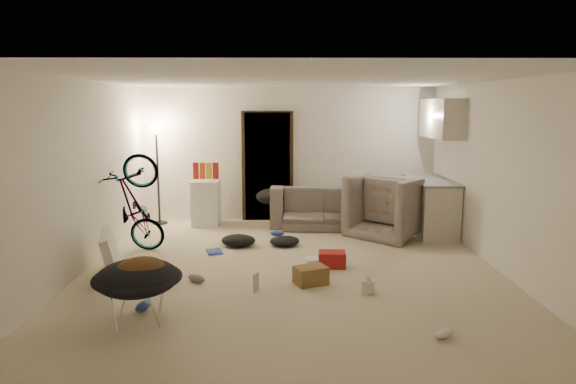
{
  "coord_description": "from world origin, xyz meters",
  "views": [
    {
      "loc": [
        -0.12,
        -6.67,
        2.18
      ],
      "look_at": [
        -0.04,
        0.6,
        0.94
      ],
      "focal_mm": 32.0,
      "sensor_mm": 36.0,
      "label": 1
    }
  ],
  "objects_px": {
    "kitchen_counter": "(430,207)",
    "saucer_chair": "(138,286)",
    "tv_box": "(111,255)",
    "sofa": "(324,211)",
    "drink_case_a": "(311,275)",
    "armchair": "(395,212)",
    "drink_case_b": "(332,259)",
    "floor_lamp": "(157,153)",
    "mini_fridge": "(206,203)",
    "bicycle": "(136,226)",
    "juicer": "(368,285)"
  },
  "relations": [
    {
      "from": "kitchen_counter",
      "to": "saucer_chair",
      "type": "relative_size",
      "value": 1.68
    },
    {
      "from": "kitchen_counter",
      "to": "tv_box",
      "type": "relative_size",
      "value": 1.68
    },
    {
      "from": "kitchen_counter",
      "to": "saucer_chair",
      "type": "bearing_deg",
      "value": -137.18
    },
    {
      "from": "sofa",
      "to": "drink_case_a",
      "type": "xyz_separation_m",
      "value": [
        -0.4,
        -3.08,
        -0.17
      ]
    },
    {
      "from": "armchair",
      "to": "drink_case_b",
      "type": "xyz_separation_m",
      "value": [
        -1.23,
        -1.8,
        -0.27
      ]
    },
    {
      "from": "floor_lamp",
      "to": "saucer_chair",
      "type": "height_order",
      "value": "floor_lamp"
    },
    {
      "from": "sofa",
      "to": "kitchen_counter",
      "type": "bearing_deg",
      "value": 169.77
    },
    {
      "from": "armchair",
      "to": "mini_fridge",
      "type": "relative_size",
      "value": 1.41
    },
    {
      "from": "bicycle",
      "to": "drink_case_b",
      "type": "xyz_separation_m",
      "value": [
        2.86,
        -0.75,
        -0.29
      ]
    },
    {
      "from": "sofa",
      "to": "drink_case_b",
      "type": "height_order",
      "value": "sofa"
    },
    {
      "from": "saucer_chair",
      "to": "juicer",
      "type": "height_order",
      "value": "saucer_chair"
    },
    {
      "from": "saucer_chair",
      "to": "drink_case_b",
      "type": "height_order",
      "value": "saucer_chair"
    },
    {
      "from": "kitchen_counter",
      "to": "saucer_chair",
      "type": "height_order",
      "value": "kitchen_counter"
    },
    {
      "from": "floor_lamp",
      "to": "juicer",
      "type": "bearing_deg",
      "value": -47.63
    },
    {
      "from": "bicycle",
      "to": "tv_box",
      "type": "bearing_deg",
      "value": -177.21
    },
    {
      "from": "bicycle",
      "to": "drink_case_b",
      "type": "relative_size",
      "value": 4.19
    },
    {
      "from": "kitchen_counter",
      "to": "armchair",
      "type": "distance_m",
      "value": 0.66
    },
    {
      "from": "sofa",
      "to": "drink_case_b",
      "type": "distance_m",
      "value": 2.41
    },
    {
      "from": "saucer_chair",
      "to": "tv_box",
      "type": "bearing_deg",
      "value": 117.86
    },
    {
      "from": "juicer",
      "to": "mini_fridge",
      "type": "bearing_deg",
      "value": 124.44
    },
    {
      "from": "tv_box",
      "to": "drink_case_b",
      "type": "xyz_separation_m",
      "value": [
        2.86,
        0.4,
        -0.19
      ]
    },
    {
      "from": "sofa",
      "to": "armchair",
      "type": "bearing_deg",
      "value": 156.16
    },
    {
      "from": "tv_box",
      "to": "drink_case_a",
      "type": "bearing_deg",
      "value": -22.2
    },
    {
      "from": "floor_lamp",
      "to": "kitchen_counter",
      "type": "relative_size",
      "value": 1.21
    },
    {
      "from": "drink_case_a",
      "to": "drink_case_b",
      "type": "height_order",
      "value": "drink_case_a"
    },
    {
      "from": "kitchen_counter",
      "to": "mini_fridge",
      "type": "relative_size",
      "value": 1.83
    },
    {
      "from": "mini_fridge",
      "to": "juicer",
      "type": "distance_m",
      "value": 4.25
    },
    {
      "from": "armchair",
      "to": "drink_case_a",
      "type": "height_order",
      "value": "armchair"
    },
    {
      "from": "sofa",
      "to": "bicycle",
      "type": "bearing_deg",
      "value": 33.36
    },
    {
      "from": "kitchen_counter",
      "to": "bicycle",
      "type": "bearing_deg",
      "value": -165.63
    },
    {
      "from": "tv_box",
      "to": "drink_case_b",
      "type": "relative_size",
      "value": 2.48
    },
    {
      "from": "bicycle",
      "to": "saucer_chair",
      "type": "relative_size",
      "value": 1.7
    },
    {
      "from": "saucer_chair",
      "to": "armchair",
      "type": "bearing_deg",
      "value": 46.57
    },
    {
      "from": "sofa",
      "to": "saucer_chair",
      "type": "xyz_separation_m",
      "value": [
        -2.21,
        -4.17,
        0.1
      ]
    },
    {
      "from": "sofa",
      "to": "drink_case_b",
      "type": "bearing_deg",
      "value": 91.96
    },
    {
      "from": "sofa",
      "to": "juicer",
      "type": "distance_m",
      "value": 3.41
    },
    {
      "from": "mini_fridge",
      "to": "floor_lamp",
      "type": "bearing_deg",
      "value": 174.36
    },
    {
      "from": "floor_lamp",
      "to": "tv_box",
      "type": "distance_m",
      "value": 3.17
    },
    {
      "from": "bicycle",
      "to": "tv_box",
      "type": "distance_m",
      "value": 1.15
    },
    {
      "from": "drink_case_b",
      "to": "bicycle",
      "type": "bearing_deg",
      "value": 167.96
    },
    {
      "from": "tv_box",
      "to": "drink_case_a",
      "type": "height_order",
      "value": "tv_box"
    },
    {
      "from": "mini_fridge",
      "to": "drink_case_b",
      "type": "relative_size",
      "value": 2.27
    },
    {
      "from": "armchair",
      "to": "sofa",
      "type": "bearing_deg",
      "value": 15.29
    },
    {
      "from": "floor_lamp",
      "to": "mini_fridge",
      "type": "height_order",
      "value": "floor_lamp"
    },
    {
      "from": "drink_case_b",
      "to": "floor_lamp",
      "type": "bearing_deg",
      "value": 141.17
    },
    {
      "from": "mini_fridge",
      "to": "armchair",
      "type": "bearing_deg",
      "value": -11.23
    },
    {
      "from": "armchair",
      "to": "tv_box",
      "type": "relative_size",
      "value": 1.29
    },
    {
      "from": "mini_fridge",
      "to": "saucer_chair",
      "type": "xyz_separation_m",
      "value": [
        -0.06,
        -4.27,
        -0.03
      ]
    },
    {
      "from": "floor_lamp",
      "to": "saucer_chair",
      "type": "relative_size",
      "value": 2.03
    },
    {
      "from": "floor_lamp",
      "to": "saucer_chair",
      "type": "bearing_deg",
      "value": -79.36
    }
  ]
}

